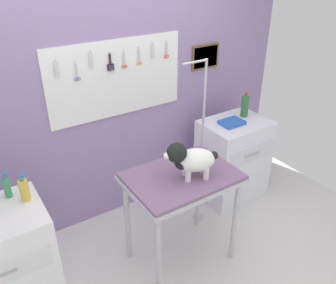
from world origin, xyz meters
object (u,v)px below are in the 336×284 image
object	(u,v)px
grooming_table	(182,185)
dog	(190,159)
soda_bottle	(245,105)
grooming_arm	(201,153)
cabinet_right	(232,159)
spray_bottle_tall	(7,187)

from	to	relation	value
grooming_table	dog	world-z (taller)	dog
soda_bottle	dog	bearing A→B (deg)	-152.52
grooming_arm	soda_bottle	bearing A→B (deg)	15.63
soda_bottle	grooming_table	bearing A→B (deg)	-155.53
grooming_table	grooming_arm	world-z (taller)	grooming_arm
grooming_table	soda_bottle	world-z (taller)	soda_bottle
grooming_arm	soda_bottle	distance (m)	0.79
cabinet_right	soda_bottle	xyz separation A→B (m)	(0.16, 0.06, 0.58)
soda_bottle	cabinet_right	bearing A→B (deg)	-159.28
dog	soda_bottle	size ratio (longest dim) A/B	1.61
grooming_table	grooming_arm	bearing A→B (deg)	36.28
spray_bottle_tall	grooming_table	bearing A→B (deg)	-20.30
grooming_arm	dog	distance (m)	0.65
cabinet_right	spray_bottle_tall	world-z (taller)	spray_bottle_tall
grooming_table	spray_bottle_tall	world-z (taller)	spray_bottle_tall
dog	soda_bottle	distance (m)	1.31
grooming_table	grooming_arm	distance (m)	0.57
grooming_arm	dog	xyz separation A→B (m)	(-0.43, -0.40, 0.28)
cabinet_right	grooming_table	bearing A→B (deg)	-154.95
grooming_arm	spray_bottle_tall	world-z (taller)	grooming_arm
cabinet_right	spray_bottle_tall	bearing A→B (deg)	-179.29
grooming_arm	cabinet_right	bearing A→B (deg)	14.08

